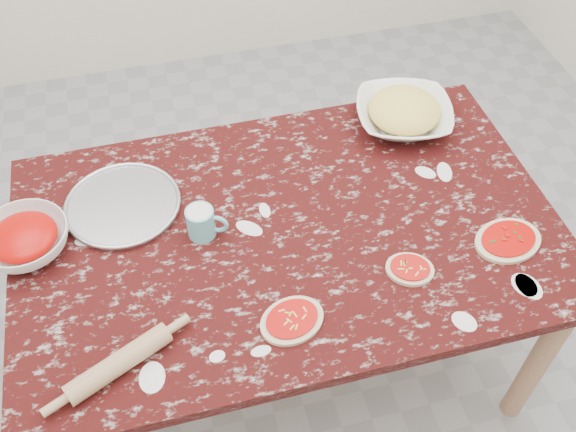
{
  "coord_description": "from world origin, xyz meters",
  "views": [
    {
      "loc": [
        -0.3,
        -1.16,
        2.18
      ],
      "look_at": [
        0.0,
        0.0,
        0.8
      ],
      "focal_mm": 39.45,
      "sensor_mm": 36.0,
      "label": 1
    }
  ],
  "objects_px": {
    "worktable": "(288,245)",
    "flour_mug": "(202,222)",
    "rolling_pin": "(119,363)",
    "cheese_bowl": "(403,115)",
    "sauce_bowl": "(25,240)",
    "pizza_tray": "(123,205)"
  },
  "relations": [
    {
      "from": "worktable",
      "to": "sauce_bowl",
      "type": "distance_m",
      "value": 0.76
    },
    {
      "from": "sauce_bowl",
      "to": "cheese_bowl",
      "type": "xyz_separation_m",
      "value": [
        1.24,
        0.24,
        0.0
      ]
    },
    {
      "from": "pizza_tray",
      "to": "cheese_bowl",
      "type": "relative_size",
      "value": 1.07
    },
    {
      "from": "worktable",
      "to": "cheese_bowl",
      "type": "relative_size",
      "value": 4.97
    },
    {
      "from": "flour_mug",
      "to": "rolling_pin",
      "type": "distance_m",
      "value": 0.47
    },
    {
      "from": "pizza_tray",
      "to": "sauce_bowl",
      "type": "xyz_separation_m",
      "value": [
        -0.28,
        -0.1,
        0.03
      ]
    },
    {
      "from": "flour_mug",
      "to": "sauce_bowl",
      "type": "bearing_deg",
      "value": 172.12
    },
    {
      "from": "cheese_bowl",
      "to": "worktable",
      "type": "bearing_deg",
      "value": -144.9
    },
    {
      "from": "worktable",
      "to": "sauce_bowl",
      "type": "height_order",
      "value": "sauce_bowl"
    },
    {
      "from": "cheese_bowl",
      "to": "rolling_pin",
      "type": "xyz_separation_m",
      "value": [
        -1.01,
        -0.69,
        -0.01
      ]
    },
    {
      "from": "sauce_bowl",
      "to": "flour_mug",
      "type": "bearing_deg",
      "value": -7.88
    },
    {
      "from": "pizza_tray",
      "to": "flour_mug",
      "type": "height_order",
      "value": "flour_mug"
    },
    {
      "from": "rolling_pin",
      "to": "cheese_bowl",
      "type": "bearing_deg",
      "value": 34.19
    },
    {
      "from": "flour_mug",
      "to": "rolling_pin",
      "type": "relative_size",
      "value": 0.43
    },
    {
      "from": "pizza_tray",
      "to": "cheese_bowl",
      "type": "xyz_separation_m",
      "value": [
        0.96,
        0.14,
        0.03
      ]
    },
    {
      "from": "rolling_pin",
      "to": "flour_mug",
      "type": "bearing_deg",
      "value": 54.41
    },
    {
      "from": "worktable",
      "to": "pizza_tray",
      "type": "bearing_deg",
      "value": 156.28
    },
    {
      "from": "worktable",
      "to": "sauce_bowl",
      "type": "bearing_deg",
      "value": 171.66
    },
    {
      "from": "worktable",
      "to": "flour_mug",
      "type": "relative_size",
      "value": 13.39
    },
    {
      "from": "worktable",
      "to": "rolling_pin",
      "type": "height_order",
      "value": "rolling_pin"
    },
    {
      "from": "pizza_tray",
      "to": "sauce_bowl",
      "type": "relative_size",
      "value": 1.36
    },
    {
      "from": "sauce_bowl",
      "to": "flour_mug",
      "type": "distance_m",
      "value": 0.5
    }
  ]
}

